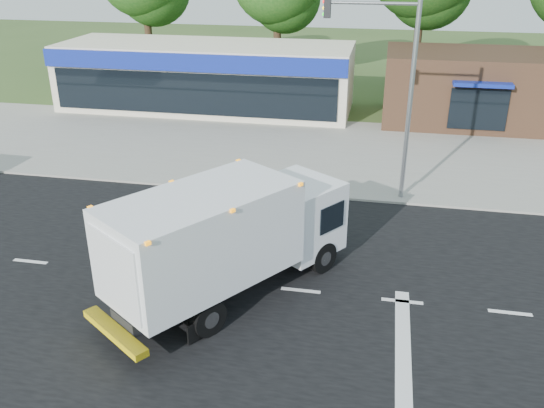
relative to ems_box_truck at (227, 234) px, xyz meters
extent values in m
plane|color=#385123|center=(2.06, 0.61, -2.04)|extent=(120.00, 120.00, 0.00)
cube|color=black|center=(2.06, 0.61, -2.03)|extent=(60.00, 14.00, 0.02)
cube|color=gray|center=(2.06, 8.81, -1.98)|extent=(60.00, 2.40, 0.12)
cube|color=gray|center=(2.06, 14.61, -2.03)|extent=(60.00, 9.00, 0.02)
cube|color=silver|center=(-6.94, 0.61, -2.02)|extent=(1.20, 0.15, 0.01)
cube|color=silver|center=(-3.94, 0.61, -2.02)|extent=(1.20, 0.15, 0.01)
cube|color=silver|center=(-0.94, 0.61, -2.02)|extent=(1.20, 0.15, 0.01)
cube|color=silver|center=(2.06, 0.61, -2.02)|extent=(1.20, 0.15, 0.01)
cube|color=silver|center=(5.06, 0.61, -2.02)|extent=(1.20, 0.15, 0.01)
cube|color=silver|center=(8.06, 0.61, -2.02)|extent=(1.20, 0.15, 0.01)
cube|color=silver|center=(5.06, -2.39, -2.02)|extent=(0.40, 7.00, 0.01)
cube|color=black|center=(-0.50, -0.72, -1.29)|extent=(3.95, 5.02, 0.38)
cube|color=white|center=(1.68, 2.41, -0.37)|extent=(3.12, 3.08, 2.25)
cube|color=black|center=(2.26, 3.25, -0.16)|extent=(1.77, 1.30, 0.97)
cube|color=white|center=(-0.50, -0.72, 0.22)|extent=(5.18, 5.88, 2.52)
cube|color=silver|center=(-2.04, -2.94, 0.16)|extent=(1.80, 1.28, 2.04)
cube|color=yellow|center=(-2.15, -3.10, -1.45)|extent=(2.33, 1.78, 0.19)
cube|color=orange|center=(-0.50, -0.72, 1.45)|extent=(5.10, 5.73, 0.09)
cylinder|color=black|center=(0.87, 3.04, -1.52)|extent=(0.85, 1.03, 1.03)
cylinder|color=black|center=(2.55, 1.87, -1.52)|extent=(0.85, 1.03, 1.03)
cylinder|color=black|center=(-1.81, -0.72, -1.52)|extent=(0.85, 1.03, 1.03)
cylinder|color=black|center=(-0.05, -1.95, -1.52)|extent=(0.85, 1.03, 1.03)
imported|color=#C3B782|center=(-1.91, -0.78, -1.19)|extent=(0.68, 0.74, 1.70)
sphere|color=white|center=(-1.91, -0.78, -0.37)|extent=(0.28, 0.28, 0.28)
cube|color=beige|center=(-6.94, 20.61, -0.04)|extent=(18.00, 6.00, 4.00)
cube|color=navy|center=(-6.94, 17.56, 1.36)|extent=(18.00, 0.30, 1.00)
cube|color=black|center=(-6.94, 17.56, -0.44)|extent=(17.00, 0.12, 2.40)
cube|color=#382316|center=(9.06, 20.61, -0.04)|extent=(10.00, 6.00, 4.00)
cube|color=navy|center=(9.06, 17.51, 0.86)|extent=(3.00, 1.20, 0.20)
cube|color=black|center=(9.06, 17.56, -0.54)|extent=(3.00, 0.12, 2.20)
cylinder|color=gray|center=(5.06, 8.21, 1.96)|extent=(0.18, 0.18, 8.00)
cylinder|color=gray|center=(3.36, 8.21, 5.56)|extent=(3.40, 0.12, 0.12)
cube|color=black|center=(1.76, 8.21, 5.36)|extent=(0.25, 0.25, 0.70)
cylinder|color=#332114|center=(-13.94, 28.61, 1.64)|extent=(0.56, 0.56, 7.35)
cylinder|color=#332114|center=(-3.94, 28.61, 1.39)|extent=(0.56, 0.56, 6.86)
cylinder|color=#332114|center=(6.06, 28.61, 1.88)|extent=(0.56, 0.56, 7.84)
camera|label=1|loc=(4.05, -14.01, 7.51)|focal=38.00mm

